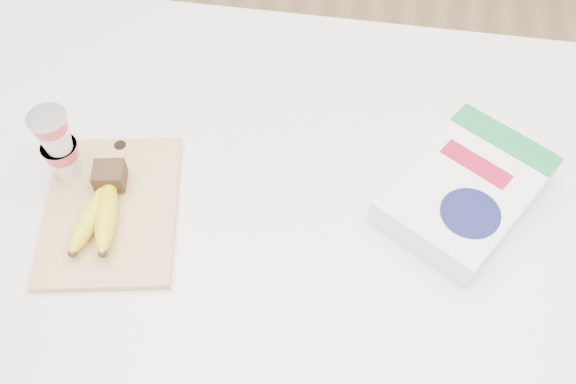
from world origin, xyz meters
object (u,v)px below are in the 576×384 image
object	(u,v)px
table	(283,319)
yogurt_stack	(58,144)
cereal_box	(466,190)
bananas	(101,208)
cutting_board	(112,209)

from	to	relation	value
table	yogurt_stack	size ratio (longest dim) A/B	9.51
cereal_box	table	bearing A→B (deg)	-141.99
yogurt_stack	cereal_box	xyz separation A→B (m)	(0.63, 0.05, -0.06)
bananas	yogurt_stack	bearing A→B (deg)	138.48
table	bananas	size ratio (longest dim) A/B	7.67
table	yogurt_stack	world-z (taller)	yogurt_stack
table	cereal_box	xyz separation A→B (m)	(0.29, 0.03, 0.53)
cutting_board	bananas	distance (m)	0.03
table	cutting_board	distance (m)	0.57
bananas	yogurt_stack	size ratio (longest dim) A/B	1.24
table	cereal_box	bearing A→B (deg)	5.78
table	bananas	distance (m)	0.60
bananas	cereal_box	distance (m)	0.57
bananas	yogurt_stack	xyz separation A→B (m)	(-0.08, 0.07, 0.06)
bananas	yogurt_stack	world-z (taller)	yogurt_stack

